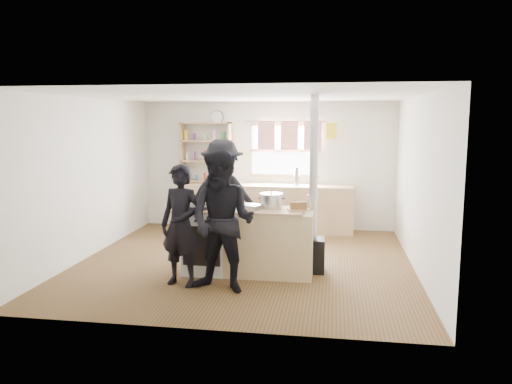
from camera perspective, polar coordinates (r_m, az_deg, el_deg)
ground at (r=7.70m, az=-1.27°, el=-8.02°), size 5.00×5.00×0.01m
back_counter at (r=9.73m, az=1.02°, el=-1.79°), size 3.40×0.55×0.90m
shelving_unit at (r=9.95m, az=-5.75°, el=4.56°), size 1.00×0.28×1.20m
thermos at (r=9.58m, az=4.68°, el=1.73°), size 0.10×0.10×0.33m
cooking_island at (r=7.03m, az=-0.91°, el=-5.64°), size 1.97×0.64×0.93m
skillet_greens at (r=6.94m, az=-6.56°, el=-1.72°), size 0.48×0.48×0.05m
roast_tray at (r=6.89m, az=-0.73°, el=-1.66°), size 0.38×0.34×0.07m
stockpot_stove at (r=7.06m, az=-3.75°, el=-1.09°), size 0.22×0.22×0.18m
stockpot_counter at (r=6.96m, az=1.77°, el=-1.00°), size 0.31×0.31×0.23m
bread_board at (r=6.81m, az=4.88°, el=-1.69°), size 0.32×0.26×0.12m
flue_heater at (r=7.13m, az=6.50°, el=-3.95°), size 0.35×0.35×2.50m
person_near_left at (r=6.55m, az=-8.56°, el=-3.80°), size 0.66×0.52×1.59m
person_near_right at (r=6.24m, az=-3.84°, el=-3.40°), size 1.00×0.85×1.79m
person_far at (r=8.06m, az=-3.86°, el=-0.54°), size 1.24×0.77×1.84m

